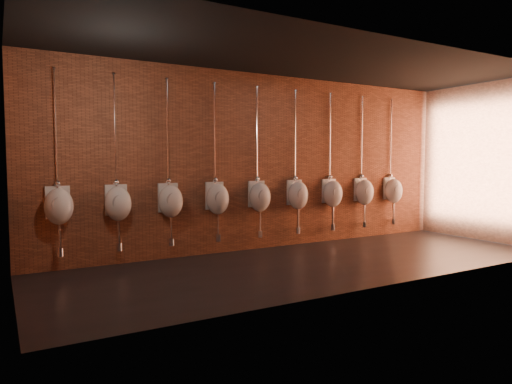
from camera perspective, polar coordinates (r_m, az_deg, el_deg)
ground at (r=7.40m, az=7.53°, el=-8.79°), size 8.50×8.50×0.00m
room_shell at (r=7.23m, az=7.68°, el=6.95°), size 8.54×3.04×3.22m
urinal_0 at (r=7.17m, az=-23.43°, el=-1.57°), size 0.43×0.38×2.72m
urinal_1 at (r=7.31m, az=-16.87°, el=-1.31°), size 0.43×0.38×2.72m
urinal_2 at (r=7.54m, az=-10.64°, el=-1.05°), size 0.43×0.38×2.72m
urinal_3 at (r=7.85m, az=-4.84°, el=-0.80°), size 0.43×0.38×2.72m
urinal_4 at (r=8.24m, az=0.47°, el=-0.56°), size 0.43×0.38×2.72m
urinal_5 at (r=8.69m, az=5.26°, el=-0.34°), size 0.43×0.38×2.72m
urinal_6 at (r=9.19m, az=9.55°, el=-0.14°), size 0.43×0.38×2.72m
urinal_7 at (r=9.74m, az=13.38°, el=0.04°), size 0.43×0.38×2.72m
urinal_8 at (r=10.34m, az=16.78°, el=0.20°), size 0.43×0.38×2.72m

